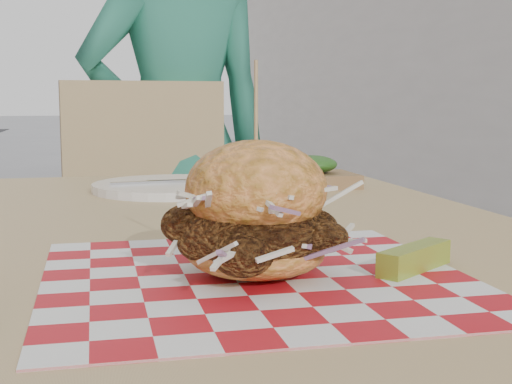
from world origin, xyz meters
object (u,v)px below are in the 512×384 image
patio_table (204,287)px  sandwich (256,217)px  diner (180,150)px  patio_chair (145,240)px

patio_table → sandwich: sandwich is taller
sandwich → diner: bearing=85.9°
diner → sandwich: size_ratio=8.30×
diner → sandwich: 1.39m
patio_table → patio_chair: bearing=90.7°
patio_table → sandwich: (0.00, -0.27, 0.13)m
patio_chair → sandwich: patio_chair is taller
patio_chair → sandwich: size_ratio=5.17×
patio_chair → diner: bearing=54.8°
patio_table → patio_chair: patio_chair is taller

